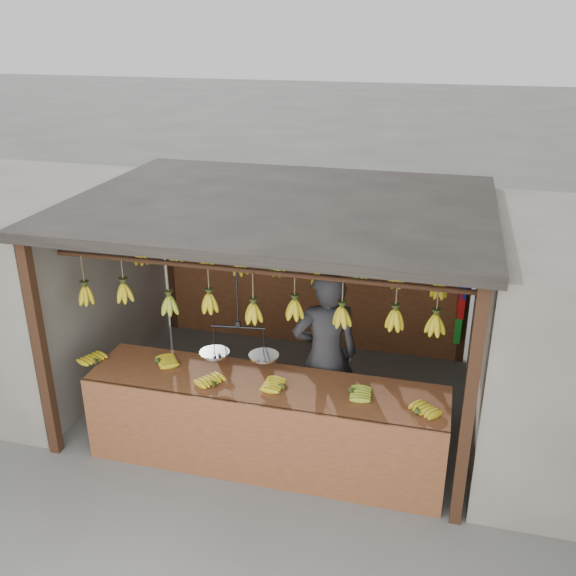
# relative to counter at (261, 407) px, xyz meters

# --- Properties ---
(ground) EXTENTS (80.00, 80.00, 0.00)m
(ground) POSITION_rel_counter_xyz_m (-0.13, 1.23, -0.71)
(ground) COLOR #5B5B57
(stall) EXTENTS (4.30, 3.30, 2.40)m
(stall) POSITION_rel_counter_xyz_m (-0.13, 1.56, 1.27)
(stall) COLOR black
(stall) RESTS_ON ground
(counter) EXTENTS (3.64, 0.79, 0.96)m
(counter) POSITION_rel_counter_xyz_m (0.00, 0.00, 0.00)
(counter) COLOR brown
(counter) RESTS_ON ground
(hanging_bananas) EXTENTS (3.60, 2.23, 0.38)m
(hanging_bananas) POSITION_rel_counter_xyz_m (-0.14, 1.23, 0.92)
(hanging_bananas) COLOR gold
(hanging_bananas) RESTS_ON ground
(balance_scale) EXTENTS (0.77, 0.35, 0.90)m
(balance_scale) POSITION_rel_counter_xyz_m (-0.29, 0.23, 0.45)
(balance_scale) COLOR black
(balance_scale) RESTS_ON ground
(vendor) EXTENTS (0.80, 0.68, 1.88)m
(vendor) POSITION_rel_counter_xyz_m (0.47, 0.72, 0.23)
(vendor) COLOR #262628
(vendor) RESTS_ON ground
(bag_bundles) EXTENTS (0.08, 0.26, 1.20)m
(bag_bundles) POSITION_rel_counter_xyz_m (1.81, 2.58, 0.29)
(bag_bundles) COLOR yellow
(bag_bundles) RESTS_ON ground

